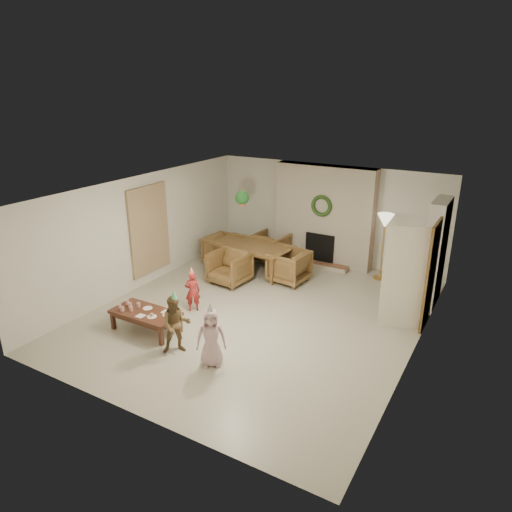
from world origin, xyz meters
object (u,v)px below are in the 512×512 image
Objects in this scene: dining_chair_left at (224,250)px; dining_chair_right at (289,266)px; child_red at (193,291)px; child_plaid at (176,325)px; dining_table at (251,258)px; coffee_table_top at (145,313)px; dining_chair_near at (229,268)px; dining_chair_far at (271,248)px; child_pink at (211,338)px.

dining_chair_left and dining_chair_right have the same top height.
child_plaid reaches higher than child_red.
child_red is (0.04, -2.39, 0.08)m from dining_table.
dining_table is at bearing -90.00° from dining_chair_left.
dining_table reaches higher than coffee_table_top.
dining_chair_right is at bearing -0.00° from dining_table.
coffee_table_top is at bearing 122.87° from child_plaid.
dining_chair_near is at bearing -135.00° from dining_chair_left.
child_pink reaches higher than dining_chair_far.
dining_chair_right is at bearing 141.34° from dining_chair_far.
child_red is at bearing 94.64° from dining_chair_far.
dining_chair_left is 4.18m from child_plaid.
child_pink is (1.41, -4.65, 0.12)m from dining_chair_far.
dining_chair_right is at bearing -154.65° from child_red.
dining_chair_left is 4.53m from child_pink.
child_plaid is (0.67, -4.63, 0.14)m from dining_chair_far.
child_red is 0.81× the size of child_plaid.
dining_chair_far is (0.16, 1.70, 0.00)m from dining_chair_near.
child_pink is at bearing 112.18° from dining_chair_far.
dining_table is 0.86m from dining_chair_far.
dining_table is 1.52× the size of coffee_table_top.
dining_chair_right is at bearing 38.66° from dining_chair_near.
dining_chair_far is at bearing 57.51° from child_plaid.
dining_chair_far is 4.36m from coffee_table_top.
dining_table is 2.34× the size of dining_chair_near.
dining_chair_left reaches higher than dining_table.
coffee_table_top is (-0.21, -3.49, 0.02)m from dining_table.
dining_table is at bearing 77.43° from child_pink.
dining_chair_left is 0.99× the size of child_red.
dining_chair_near is 2.64m from coffee_table_top.
dining_chair_far is at bearing 86.12° from coffee_table_top.
dining_chair_near is 0.99× the size of child_red.
child_plaid is 0.74m from child_pink.
child_plaid reaches higher than dining_table.
dining_table is 2.34× the size of dining_chair_far.
child_pink is (1.45, -1.41, 0.08)m from child_red.
dining_chair_far and dining_chair_right have the same top height.
dining_chair_far is 1.00× the size of dining_chair_left.
child_red reaches higher than dining_chair_near.
dining_chair_right is (1.92, -0.18, 0.00)m from dining_chair_left.
dining_chair_near is at bearing 90.00° from dining_chair_far.
dining_chair_far is at bearing 90.00° from dining_table.
dining_chair_far is 0.80× the size of child_plaid.
dining_chair_near is 0.84× the size of child_pink.
dining_chair_right is 0.84× the size of child_pink.
dining_table is 1.96× the size of child_pink.
dining_chair_far is at bearing 90.00° from dining_chair_near.
dining_chair_near is at bearing 65.10° from child_plaid.
dining_table is at bearing 90.00° from dining_chair_near.
dining_table is at bearing -90.00° from dining_chair_right.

